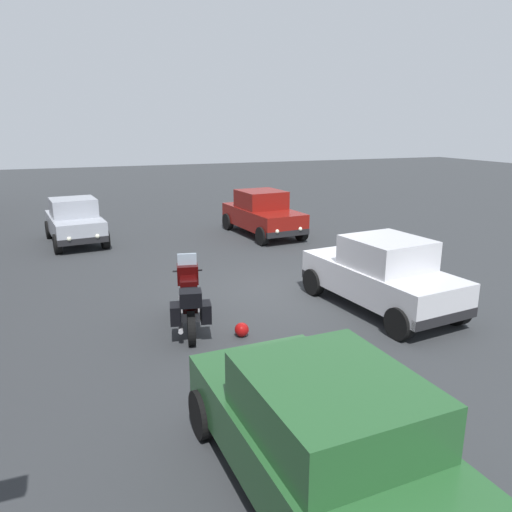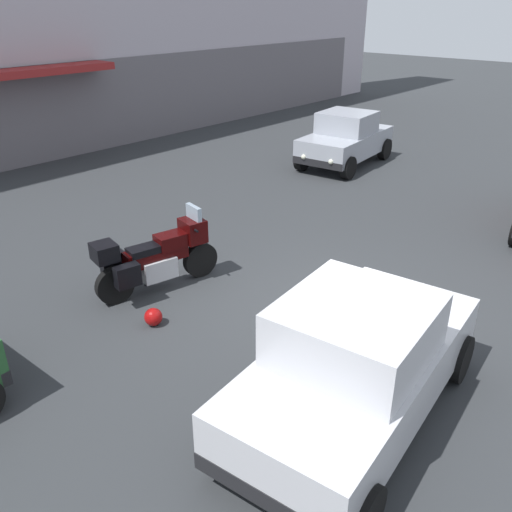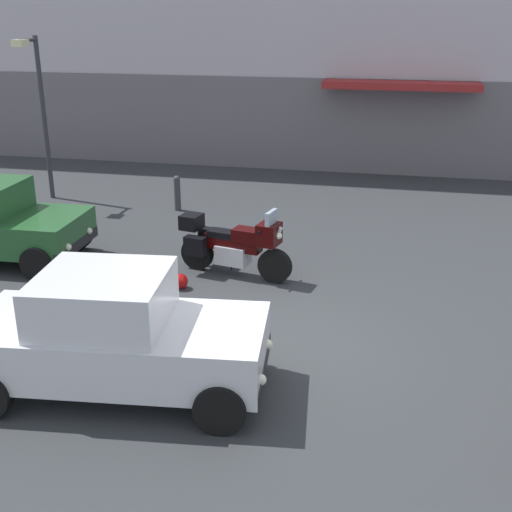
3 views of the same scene
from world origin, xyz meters
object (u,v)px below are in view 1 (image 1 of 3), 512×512
Objects in this scene: car_sedan_far at (332,446)px; car_compact_side at (75,221)px; helmet at (242,330)px; car_wagon_end at (382,274)px; motorcycle at (189,299)px; car_hatchback_near at (262,213)px.

car_sedan_far is 14.12m from car_compact_side.
helmet is 3.46m from car_wagon_end.
motorcycle is 0.56× the size of car_hatchback_near.
car_compact_side is (13.96, 2.07, -0.01)m from car_sedan_far.
car_sedan_far is (-5.30, -0.20, 0.16)m from motorcycle.
helmet is 0.07× the size of car_hatchback_near.
helmet is (-0.77, -0.83, -0.48)m from motorcycle.
car_hatchback_near is (7.54, -4.65, 0.19)m from motorcycle.
motorcycle is 8.86m from car_compact_side.
motorcycle is 8.00× the size of helmet.
car_compact_side is at bearing -105.03° from car_hatchback_near.
car_hatchback_near and car_wagon_end have the same top height.
car_wagon_end is at bearing -42.04° from car_sedan_far.
car_hatchback_near is at bearing -19.78° from motorcycle.
car_wagon_end is (-8.04, 0.43, 0.00)m from car_hatchback_near.
car_sedan_far is at bearing -24.41° from car_hatchback_near.
motorcycle reaches higher than helmet.
car_sedan_far is (-12.85, 4.45, -0.03)m from car_hatchback_near.
car_wagon_end is (0.28, -3.39, 0.67)m from helmet.
car_compact_side is 0.90× the size of car_wagon_end.
helmet is at bearing -10.10° from car_sedan_far.
car_wagon_end is (-0.49, -4.22, 0.19)m from motorcycle.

